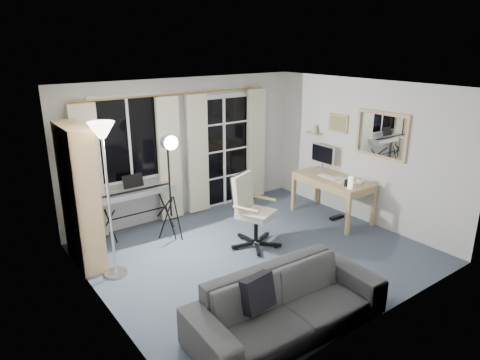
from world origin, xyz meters
The scene contains 17 objects.
floor centered at (0.00, 0.00, -0.01)m, with size 4.50×4.00×0.02m, color #353D4E.
window centered at (-1.05, 1.97, 1.50)m, with size 1.20×0.08×1.40m.
french_door centered at (0.75, 1.97, 1.03)m, with size 1.32×0.09×2.11m.
curtains centered at (-0.14, 1.88, 1.09)m, with size 3.60×0.07×2.13m.
bookshelf centered at (-2.13, 1.21, 0.93)m, with size 0.34×0.92×1.96m.
torchiere_lamp centered at (-1.89, 0.66, 1.65)m, with size 0.38×0.38×2.05m.
keyboard_piano centered at (-1.10, 1.70, 0.68)m, with size 1.24×0.60×0.90m.
studio_light centered at (-0.78, 1.12, 1.38)m, with size 0.30×0.34×1.72m.
office_chair centered at (0.09, 0.33, 0.65)m, with size 0.76×0.75×1.10m.
desk centered at (1.88, 0.28, 0.65)m, with size 0.73×1.40×0.74m.
monitor centered at (2.08, 0.73, 1.02)m, with size 0.18×0.53×0.46m.
desk_clutter centered at (1.81, 0.05, 0.58)m, with size 0.45×0.83×0.93m.
mug centered at (1.98, -0.22, 0.80)m, with size 0.12×0.10×0.12m, color silver.
wall_mirror centered at (2.22, -0.35, 1.55)m, with size 0.04×0.94×0.74m.
framed_print centered at (2.23, 0.55, 1.60)m, with size 0.03×0.42×0.32m.
wall_shelf centered at (2.16, 1.05, 1.41)m, with size 0.16×0.30×0.18m.
sofa centered at (-0.83, -1.55, 0.43)m, with size 2.22×0.74×0.86m.
Camera 1 is at (-3.55, -4.39, 2.97)m, focal length 32.00 mm.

